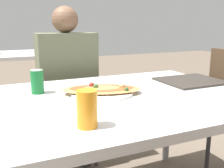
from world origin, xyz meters
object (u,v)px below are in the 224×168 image
Objects in this scene: person_seated at (68,76)px; chair_far_seated at (65,97)px; soda_can at (37,82)px; pizza_main at (102,90)px; dining_table at (120,107)px; drink_glass at (87,109)px.

chair_far_seated is at bearing -90.00° from person_seated.
chair_far_seated reaches higher than soda_can.
soda_can is at bearing 59.94° from person_seated.
pizza_main is at bearing 91.59° from chair_far_seated.
chair_far_seated reaches higher than dining_table.
chair_far_seated is 0.79m from pizza_main.
dining_table is 10.90× the size of soda_can.
chair_far_seated is at bearing 91.59° from pizza_main.
soda_can is at bearing 99.65° from drink_glass.
drink_glass is at bearing 79.40° from person_seated.
pizza_main is (-0.07, 0.08, 0.08)m from dining_table.
drink_glass is (-0.19, -1.15, 0.28)m from chair_far_seated.
pizza_main is (0.02, -0.64, 0.04)m from person_seated.
drink_glass reaches higher than dining_table.
person_seated is at bearing 59.94° from soda_can.
pizza_main is at bearing 91.88° from person_seated.
person_seated is at bearing 90.00° from chair_far_seated.
chair_far_seated reaches higher than drink_glass.
drink_glass is (0.09, -0.54, 0.01)m from soda_can.
soda_can reaches higher than dining_table.
person_seated is 8.92× the size of drink_glass.
soda_can is at bearing 64.91° from chair_far_seated.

